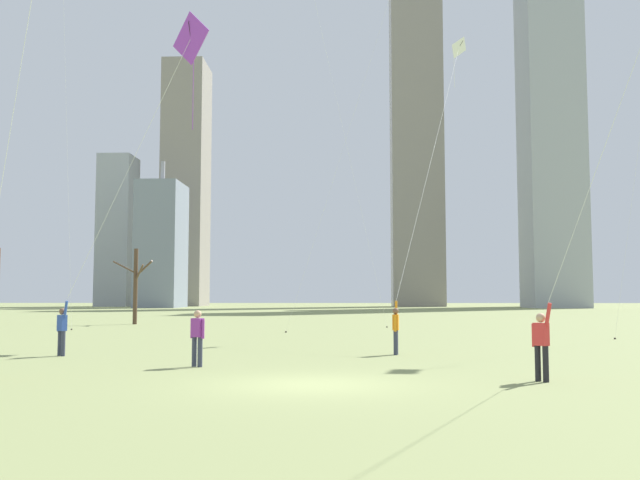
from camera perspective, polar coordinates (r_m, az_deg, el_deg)
The scene contains 13 objects.
ground_plane at distance 16.45m, azimuth -0.70°, elevation -11.64°, with size 400.00×400.00×0.00m, color #848E56.
kite_flyer_midfield_center_purple at distance 24.66m, azimuth -17.71°, elevation -0.95°, with size 5.63×2.79×11.04m.
kite_flyer_midfield_left_white at distance 27.86m, azimuth 7.68°, elevation -0.32°, with size 5.38×15.08×16.70m.
kite_flyer_far_back_green at distance 17.42m, azimuth 18.77°, elevation -4.07°, with size 3.44×3.92×12.22m.
bystander_strolling_midfield at distance 20.73m, azimuth -9.91°, elevation -7.61°, with size 0.45×0.35×1.62m.
distant_kite_low_near_trees_teal at distance 41.25m, azimuth 5.65°, elevation 18.82°, with size 6.86×2.17×20.49m.
bare_tree_left_of_center at distance 53.10m, azimuth -14.71°, elevation -3.44°, with size 3.28×1.48×5.51m.
skyline_wide_slab at distance 148.59m, azimuth -16.11°, elevation 0.72°, with size 6.56×7.86×30.61m.
skyline_slender_spire at distance 146.19m, azimuth 7.82°, elevation 8.34°, with size 10.37×6.99×69.26m.
skyline_mid_tower_left at distance 156.47m, azimuth 19.00°, elevation 7.40°, with size 7.23×5.10×67.71m.
skyline_tall_tower at distance 131.73m, azimuth -12.73°, elevation -0.39°, with size 7.50×10.99×26.90m.
skyline_squat_block at distance 153.34m, azimuth -10.81°, elevation 4.50°, with size 8.64×11.24×61.29m.
skyline_mid_tower_right at distance 135.18m, azimuth 18.17°, elevation 9.49°, with size 9.80×10.37×75.65m.
Camera 1 is at (0.73, -16.31, 2.02)m, focal length 39.47 mm.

